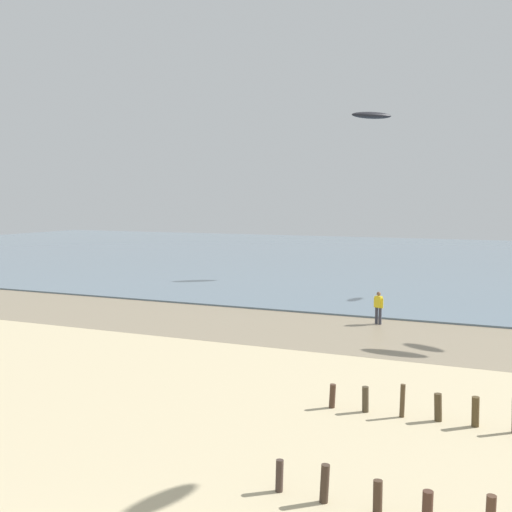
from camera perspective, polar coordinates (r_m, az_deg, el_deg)
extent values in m
cube|color=gray|center=(30.18, 10.60, -7.22)|extent=(120.00, 8.40, 0.01)
cube|color=slate|center=(68.56, 17.96, -0.37)|extent=(160.00, 70.00, 0.10)
cylinder|color=#3F312B|center=(14.53, 2.19, -19.65)|extent=(0.18, 0.20, 0.72)
cylinder|color=#3E2F25|center=(14.11, 6.37, -20.20)|extent=(0.23, 0.19, 0.85)
cylinder|color=#433123|center=(13.86, 11.20, -21.06)|extent=(0.20, 0.22, 0.72)
cylinder|color=#482F24|center=(13.80, 15.59, -21.44)|extent=(0.23, 0.22, 0.65)
cylinder|color=#473225|center=(19.80, 7.09, -12.73)|extent=(0.22, 0.20, 0.76)
cylinder|color=#473C2A|center=(19.58, 10.09, -12.92)|extent=(0.21, 0.21, 0.80)
cylinder|color=#4E3D28|center=(19.33, 13.40, -12.90)|extent=(0.16, 0.16, 1.00)
cylinder|color=#483B25|center=(19.31, 16.50, -13.28)|extent=(0.25, 0.22, 0.83)
cylinder|color=#4D3D24|center=(19.16, 19.65, -13.42)|extent=(0.22, 0.26, 0.89)
cylinder|color=#383842|center=(32.83, 11.09, -5.43)|extent=(0.16, 0.16, 0.88)
cylinder|color=#383842|center=(32.71, 11.41, -5.48)|extent=(0.16, 0.16, 0.88)
cube|color=yellow|center=(32.64, 11.28, -4.18)|extent=(0.42, 0.34, 0.60)
sphere|color=brown|center=(32.58, 11.29, -3.45)|extent=(0.22, 0.22, 0.22)
cylinder|color=yellow|center=(32.79, 10.93, -4.22)|extent=(0.09, 0.09, 0.52)
cylinder|color=yellow|center=(32.52, 11.62, -4.31)|extent=(0.09, 0.09, 0.52)
ellipsoid|color=black|center=(53.20, 10.65, 12.68)|extent=(3.53, 3.18, 0.76)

